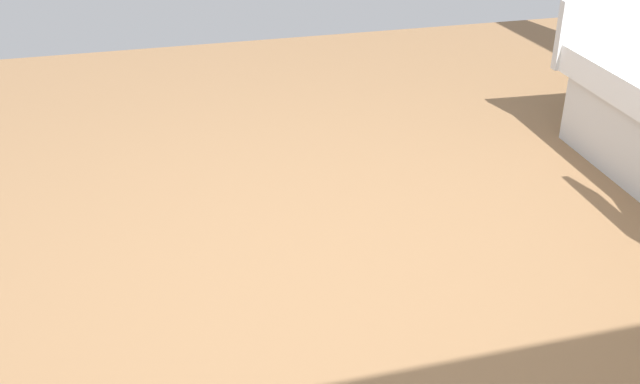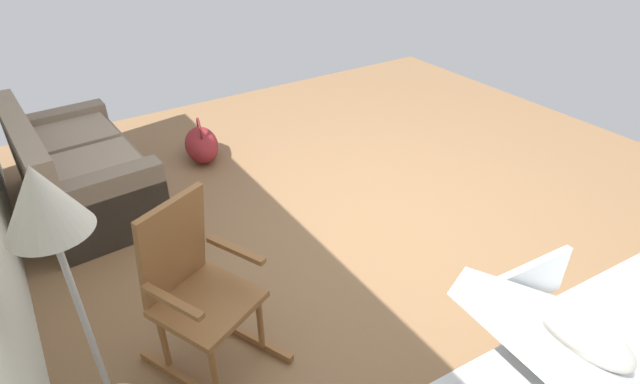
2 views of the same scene
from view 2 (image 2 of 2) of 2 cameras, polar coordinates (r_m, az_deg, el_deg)
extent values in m
plane|color=olive|center=(3.96, 6.69, -4.74)|extent=(6.69, 6.69, 0.00)
cube|color=white|center=(2.43, 29.09, -16.94)|extent=(0.97, 0.92, 0.65)
ellipsoid|color=white|center=(2.15, 28.46, -14.48)|extent=(0.37, 0.50, 0.39)
cube|color=silver|center=(2.76, 22.63, -9.86)|extent=(0.07, 0.56, 0.28)
cube|color=#7D6C5C|center=(4.62, -25.32, 1.27)|extent=(1.65, 0.95, 0.45)
cube|color=gray|center=(4.18, -24.38, 2.49)|extent=(0.71, 0.69, 0.10)
cube|color=gray|center=(4.85, -26.68, 5.89)|extent=(0.71, 0.69, 0.10)
cube|color=gray|center=(4.41, -30.82, 4.57)|extent=(1.61, 0.26, 0.40)
cube|color=#7D6C5C|center=(3.98, -23.02, -2.00)|extent=(0.23, 0.86, 0.60)
cube|color=#7D6C5C|center=(5.23, -27.45, 5.17)|extent=(0.23, 0.86, 0.60)
cube|color=brown|center=(3.01, -14.71, -20.55)|extent=(0.71, 0.35, 0.05)
cube|color=brown|center=(3.19, -9.06, -15.65)|extent=(0.71, 0.35, 0.05)
cylinder|color=brown|center=(2.92, -6.92, -14.53)|extent=(0.04, 0.04, 0.40)
cylinder|color=brown|center=(2.75, -12.16, -19.27)|extent=(0.04, 0.04, 0.40)
cylinder|color=brown|center=(3.11, -12.35, -11.65)|extent=(0.04, 0.04, 0.40)
cylinder|color=brown|center=(2.95, -17.60, -15.78)|extent=(0.04, 0.04, 0.40)
cube|color=brown|center=(2.78, -12.74, -12.43)|extent=(0.62, 0.63, 0.04)
cube|color=brown|center=(2.71, -16.58, -6.10)|extent=(0.29, 0.44, 0.60)
cube|color=brown|center=(2.74, -9.69, -6.58)|extent=(0.37, 0.20, 0.03)
cube|color=brown|center=(2.52, -16.66, -11.98)|extent=(0.37, 0.20, 0.03)
cylinder|color=#B2B5BA|center=(2.61, -25.17, -14.17)|extent=(0.03, 0.03, 1.15)
cone|color=beige|center=(2.19, -29.48, -0.72)|extent=(0.34, 0.34, 0.30)
ellipsoid|color=maroon|center=(5.06, -13.48, 5.32)|extent=(0.62, 0.45, 0.30)
torus|color=maroon|center=(5.00, -13.66, 6.64)|extent=(0.30, 0.09, 0.30)
camera|label=1|loc=(3.15, -32.74, 12.49)|focal=41.18mm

